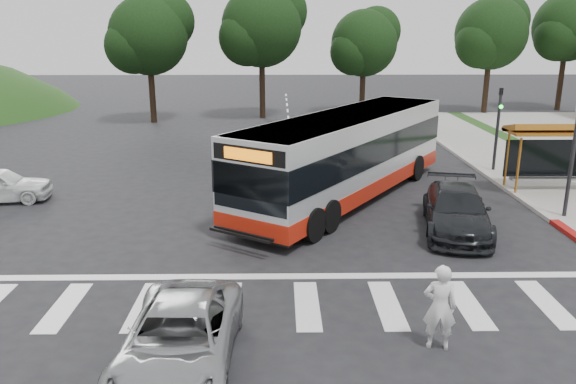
{
  "coord_description": "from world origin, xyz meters",
  "views": [
    {
      "loc": [
        -0.66,
        -17.57,
        6.56
      ],
      "look_at": [
        -0.41,
        -0.4,
        1.6
      ],
      "focal_mm": 35.0,
      "sensor_mm": 36.0,
      "label": 1
    }
  ],
  "objects_px": {
    "transit_bus": "(348,157)",
    "dark_sedan": "(456,210)",
    "pedestrian": "(440,307)",
    "silver_suv_south": "(179,339)"
  },
  "relations": [
    {
      "from": "transit_bus",
      "to": "dark_sedan",
      "type": "height_order",
      "value": "transit_bus"
    },
    {
      "from": "transit_bus",
      "to": "pedestrian",
      "type": "height_order",
      "value": "transit_bus"
    },
    {
      "from": "transit_bus",
      "to": "silver_suv_south",
      "type": "relative_size",
      "value": 2.77
    },
    {
      "from": "transit_bus",
      "to": "dark_sedan",
      "type": "xyz_separation_m",
      "value": [
        3.23,
        -3.98,
        -0.97
      ]
    },
    {
      "from": "silver_suv_south",
      "to": "transit_bus",
      "type": "bearing_deg",
      "value": 69.88
    },
    {
      "from": "transit_bus",
      "to": "silver_suv_south",
      "type": "distance_m",
      "value": 12.88
    },
    {
      "from": "silver_suv_south",
      "to": "pedestrian",
      "type": "bearing_deg",
      "value": 8.99
    },
    {
      "from": "transit_bus",
      "to": "silver_suv_south",
      "type": "bearing_deg",
      "value": -77.88
    },
    {
      "from": "transit_bus",
      "to": "dark_sedan",
      "type": "relative_size",
      "value": 2.6
    },
    {
      "from": "transit_bus",
      "to": "silver_suv_south",
      "type": "xyz_separation_m",
      "value": [
        -4.72,
        -11.94,
        -1.04
      ]
    }
  ]
}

